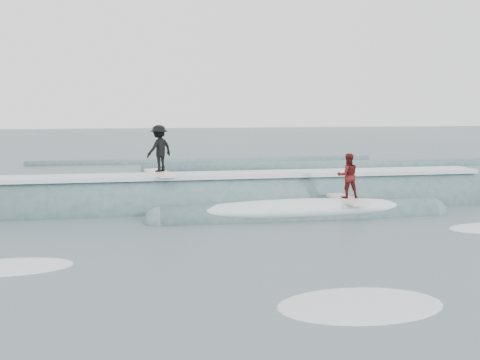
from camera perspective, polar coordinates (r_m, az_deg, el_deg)
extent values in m
plane|color=#374550|center=(12.72, 4.41, -8.28)|extent=(160.00, 160.00, 0.00)
cylinder|color=#395A61|center=(18.98, -0.53, -2.89)|extent=(21.35, 2.17, 2.17)
cylinder|color=#395A61|center=(17.27, 6.60, -4.01)|extent=(9.00, 1.01, 1.01)
sphere|color=#395A61|center=(16.57, -8.53, -4.54)|extent=(1.01, 1.01, 1.01)
sphere|color=#395A61|center=(19.04, 19.72, -3.32)|extent=(1.01, 1.01, 1.01)
cube|color=white|center=(18.80, -0.53, 0.57)|extent=(18.00, 1.30, 0.14)
ellipsoid|color=white|center=(17.21, 6.62, -3.03)|extent=(7.60, 1.30, 0.60)
cube|color=silver|center=(18.53, -8.56, 0.75)|extent=(1.07, 2.07, 0.10)
imported|color=black|center=(18.45, -8.61, 3.36)|extent=(1.16, 1.12, 1.59)
cube|color=silver|center=(17.66, 11.36, -2.03)|extent=(0.76, 2.05, 0.10)
imported|color=#4D0F0E|center=(17.54, 11.42, 0.46)|extent=(0.74, 0.60, 1.44)
ellipsoid|color=white|center=(10.05, 12.71, -12.88)|extent=(3.10, 2.11, 0.10)
ellipsoid|color=white|center=(13.03, -23.41, -8.52)|extent=(2.48, 1.69, 0.10)
cylinder|color=#395A61|center=(26.38, -18.69, -0.29)|extent=(22.00, 0.70, 0.70)
cylinder|color=#395A61|center=(31.89, 9.67, 1.34)|extent=(22.00, 0.80, 0.80)
cylinder|color=#395A61|center=(34.22, -3.67, 1.87)|extent=(22.00, 0.60, 0.60)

